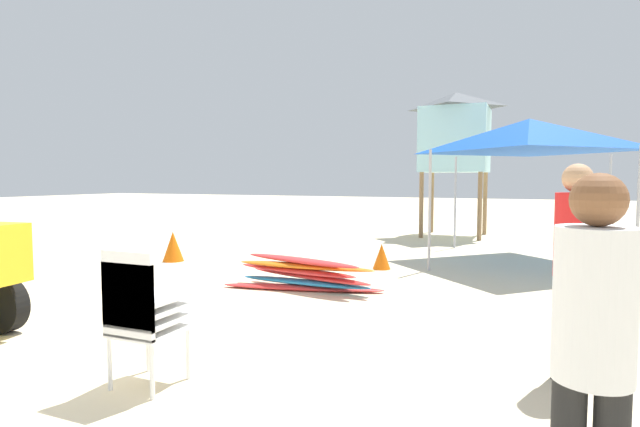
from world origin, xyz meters
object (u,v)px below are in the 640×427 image
traffic_cone_near (382,256)px  traffic_cone_far (173,246)px  popup_canopy (529,136)px  surfboard_pile (302,274)px  lifeguard_near_center (593,345)px  lifeguard_tower (455,132)px  stacked_plastic_chairs (140,307)px  lifeguard_near_left (575,257)px

traffic_cone_near → traffic_cone_far: bearing=-169.0°
popup_canopy → traffic_cone_near: 3.76m
surfboard_pile → traffic_cone_near: bearing=74.0°
lifeguard_near_center → lifeguard_tower: bearing=100.6°
lifeguard_tower → traffic_cone_near: lifeguard_tower is taller
stacked_plastic_chairs → surfboard_pile: size_ratio=0.46×
surfboard_pile → lifeguard_tower: bearing=82.5°
stacked_plastic_chairs → popup_canopy: 8.26m
surfboard_pile → lifeguard_near_left: (3.45, -2.18, 0.79)m
stacked_plastic_chairs → popup_canopy: (2.70, 7.59, 1.83)m
traffic_cone_near → lifeguard_near_center: bearing=-66.8°
stacked_plastic_chairs → lifeguard_tower: (0.72, 11.69, 2.32)m
stacked_plastic_chairs → lifeguard_tower: lifeguard_tower is taller
lifeguard_near_center → popup_canopy: (-0.34, 8.24, 1.52)m
lifeguard_near_left → surfboard_pile: bearing=147.7°
stacked_plastic_chairs → lifeguard_near_center: size_ratio=0.66×
popup_canopy → lifeguard_tower: size_ratio=0.79×
traffic_cone_near → lifeguard_tower: bearing=85.7°
traffic_cone_near → lifeguard_near_left: bearing=-56.6°
lifeguard_tower → traffic_cone_near: size_ratio=8.73×
stacked_plastic_chairs → lifeguard_near_center: (3.04, -0.65, 0.31)m
surfboard_pile → lifeguard_tower: (1.05, 8.01, 2.73)m
stacked_plastic_chairs → traffic_cone_near: (0.28, 5.80, -0.42)m
lifeguard_near_left → lifeguard_near_center: lifeguard_near_left is taller
stacked_plastic_chairs → traffic_cone_far: bearing=127.3°
lifeguard_near_center → lifeguard_tower: lifeguard_tower is taller
popup_canopy → traffic_cone_near: popup_canopy is taller
surfboard_pile → lifeguard_near_left: size_ratio=1.38×
stacked_plastic_chairs → traffic_cone_far: size_ratio=1.85×
surfboard_pile → lifeguard_near_left: bearing=-32.3°
lifeguard_near_center → traffic_cone_far: 8.91m
lifeguard_near_left → lifeguard_near_center: (-0.08, -2.16, -0.06)m
lifeguard_tower → traffic_cone_far: bearing=-124.1°
stacked_plastic_chairs → traffic_cone_near: 5.82m
surfboard_pile → lifeguard_near_center: (3.37, -4.34, 0.73)m
stacked_plastic_chairs → lifeguard_tower: size_ratio=0.27×
lifeguard_tower → traffic_cone_far: (-4.53, -6.69, -2.67)m
lifeguard_near_center → stacked_plastic_chairs: bearing=167.9°
lifeguard_near_center → popup_canopy: bearing=92.4°
surfboard_pile → traffic_cone_far: 3.72m
lifeguard_near_left → popup_canopy: (-0.42, 6.09, 1.46)m
surfboard_pile → popup_canopy: (3.03, 3.91, 2.25)m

